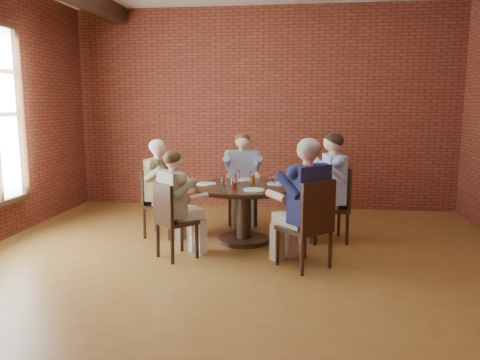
# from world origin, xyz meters

# --- Properties ---
(floor) EXTENTS (7.00, 7.00, 0.00)m
(floor) POSITION_xyz_m (0.00, 0.00, 0.00)
(floor) COLOR olive
(floor) RESTS_ON ground
(wall_back) EXTENTS (7.00, 0.00, 7.00)m
(wall_back) POSITION_xyz_m (0.00, 3.50, 1.70)
(wall_back) COLOR brown
(wall_back) RESTS_ON ground
(wall_front) EXTENTS (7.00, 0.00, 7.00)m
(wall_front) POSITION_xyz_m (0.00, -3.50, 1.70)
(wall_front) COLOR brown
(wall_front) RESTS_ON ground
(dining_table) EXTENTS (1.33, 1.33, 0.75)m
(dining_table) POSITION_xyz_m (-0.06, 1.32, 0.53)
(dining_table) COLOR #341F11
(dining_table) RESTS_ON floor
(chair_a) EXTENTS (0.54, 0.54, 0.98)m
(chair_a) POSITION_xyz_m (1.12, 1.54, 0.53)
(chair_a) COLOR #341F11
(chair_a) RESTS_ON floor
(diner_a) EXTENTS (0.80, 0.70, 1.42)m
(diner_a) POSITION_xyz_m (1.02, 1.52, 0.71)
(diner_a) COLOR #435FB0
(diner_a) RESTS_ON floor
(chair_b) EXTENTS (0.50, 0.50, 0.95)m
(chair_b) POSITION_xyz_m (-0.21, 2.37, 0.51)
(chair_b) COLOR #341F11
(chair_b) RESTS_ON floor
(diner_b) EXTENTS (0.63, 0.74, 1.36)m
(diner_b) POSITION_xyz_m (-0.20, 2.28, 0.68)
(diner_b) COLOR gray
(diner_b) RESTS_ON floor
(chair_c) EXTENTS (0.46, 0.46, 0.93)m
(chair_c) POSITION_xyz_m (-1.28, 1.46, 0.50)
(chair_c) COLOR #341F11
(chair_c) RESTS_ON floor
(diner_c) EXTENTS (0.69, 0.59, 1.32)m
(diner_c) POSITION_xyz_m (-1.20, 1.45, 0.66)
(diner_c) COLOR brown
(diner_c) RESTS_ON floor
(chair_d) EXTENTS (0.55, 0.55, 0.89)m
(chair_d) POSITION_xyz_m (-0.81, 0.53, 0.49)
(chair_d) COLOR #341F11
(chair_d) RESTS_ON floor
(diner_d) EXTENTS (0.76, 0.76, 1.26)m
(diner_d) POSITION_xyz_m (-0.76, 0.59, 0.63)
(diner_d) COLOR #9E927C
(diner_d) RESTS_ON floor
(chair_e) EXTENTS (0.66, 0.66, 0.99)m
(chair_e) POSITION_xyz_m (0.77, 0.40, 0.53)
(chair_e) COLOR #341F11
(chair_e) RESTS_ON floor
(diner_e) EXTENTS (0.91, 0.92, 1.42)m
(diner_e) POSITION_xyz_m (0.71, 0.47, 0.71)
(diner_e) COLOR #1A1D48
(diner_e) RESTS_ON floor
(plate_a) EXTENTS (0.26, 0.26, 0.01)m
(plate_a) POSITION_xyz_m (0.36, 1.46, 0.76)
(plate_a) COLOR white
(plate_a) RESTS_ON dining_table
(plate_b) EXTENTS (0.26, 0.26, 0.01)m
(plate_b) POSITION_xyz_m (-0.13, 1.75, 0.76)
(plate_b) COLOR white
(plate_b) RESTS_ON dining_table
(plate_c) EXTENTS (0.26, 0.26, 0.01)m
(plate_c) POSITION_xyz_m (-0.56, 1.33, 0.76)
(plate_c) COLOR white
(plate_c) RESTS_ON dining_table
(plate_d) EXTENTS (0.26, 0.26, 0.01)m
(plate_d) POSITION_xyz_m (0.10, 0.99, 0.76)
(plate_d) COLOR white
(plate_d) RESTS_ON dining_table
(glass_a) EXTENTS (0.07, 0.07, 0.14)m
(glass_a) POSITION_xyz_m (0.30, 1.31, 0.82)
(glass_a) COLOR white
(glass_a) RESTS_ON dining_table
(glass_b) EXTENTS (0.07, 0.07, 0.14)m
(glass_b) POSITION_xyz_m (0.02, 1.60, 0.82)
(glass_b) COLOR white
(glass_b) RESTS_ON dining_table
(glass_c) EXTENTS (0.07, 0.07, 0.14)m
(glass_c) POSITION_xyz_m (-0.20, 1.72, 0.82)
(glass_c) COLOR white
(glass_c) RESTS_ON dining_table
(glass_d) EXTENTS (0.07, 0.07, 0.14)m
(glass_d) POSITION_xyz_m (-0.20, 1.36, 0.82)
(glass_d) COLOR white
(glass_d) RESTS_ON dining_table
(glass_e) EXTENTS (0.07, 0.07, 0.14)m
(glass_e) POSITION_xyz_m (-0.30, 1.15, 0.82)
(glass_e) COLOR white
(glass_e) RESTS_ON dining_table
(glass_f) EXTENTS (0.07, 0.07, 0.14)m
(glass_f) POSITION_xyz_m (-0.13, 0.99, 0.82)
(glass_f) COLOR white
(glass_f) RESTS_ON dining_table
(smartphone) EXTENTS (0.12, 0.17, 0.01)m
(smartphone) POSITION_xyz_m (0.31, 1.01, 0.75)
(smartphone) COLOR black
(smartphone) RESTS_ON dining_table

